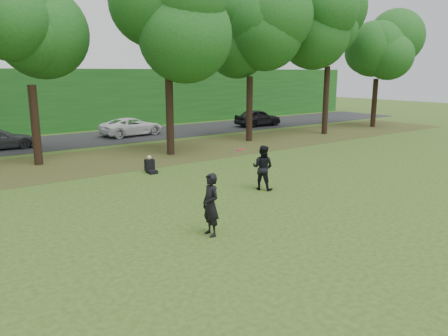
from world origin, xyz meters
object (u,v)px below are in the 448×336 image
(player_right, at_px, (263,168))
(player_left, at_px, (211,205))
(frisbee, at_px, (240,150))
(seated_person, at_px, (150,166))

(player_right, bearing_deg, player_left, 93.87)
(frisbee, height_order, seated_person, frisbee)
(seated_person, bearing_deg, frisbee, -87.22)
(player_right, relative_size, frisbee, 4.92)
(player_right, xyz_separation_m, seated_person, (-2.29, 5.54, -0.61))
(player_left, xyz_separation_m, player_right, (4.67, 2.97, -0.02))
(player_left, distance_m, frisbee, 2.76)
(player_left, bearing_deg, player_right, 126.90)
(frisbee, relative_size, seated_person, 0.45)
(player_right, height_order, frisbee, frisbee)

